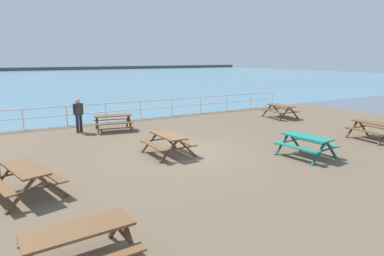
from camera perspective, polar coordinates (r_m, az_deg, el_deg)
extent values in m
cube|color=brown|center=(12.72, -0.60, -4.76)|extent=(30.00, 24.00, 0.20)
cube|color=teal|center=(63.76, -24.61, 7.77)|extent=(142.00, 90.00, 0.01)
cube|color=#4C4C47|center=(106.61, -26.89, 8.87)|extent=(142.00, 6.00, 1.80)
cube|color=white|center=(19.48, -11.81, 4.35)|extent=(23.00, 0.06, 0.06)
cube|color=white|center=(19.55, -11.76, 2.97)|extent=(23.00, 0.05, 0.05)
cylinder|color=white|center=(18.65, -27.17, 1.29)|extent=(0.07, 0.07, 1.05)
cylinder|color=white|center=(18.85, -20.84, 1.94)|extent=(0.07, 0.07, 1.05)
cylinder|color=white|center=(19.27, -14.70, 2.54)|extent=(0.07, 0.07, 1.05)
cylinder|color=white|center=(19.90, -8.89, 3.09)|extent=(0.07, 0.07, 1.05)
cylinder|color=white|center=(20.73, -3.48, 3.56)|extent=(0.07, 0.07, 1.05)
cylinder|color=white|center=(21.72, 1.48, 3.97)|extent=(0.07, 0.07, 1.05)
cylinder|color=white|center=(22.87, 5.98, 4.32)|extent=(0.07, 0.07, 1.05)
cylinder|color=white|center=(24.14, 10.03, 4.61)|extent=(0.07, 0.07, 1.05)
cylinder|color=white|center=(25.52, 13.66, 4.85)|extent=(0.07, 0.07, 1.05)
cube|color=#1E7A70|center=(12.79, 19.19, -1.42)|extent=(0.91, 1.87, 0.05)
cube|color=#1E7A70|center=(12.36, 17.46, -3.19)|extent=(0.47, 1.82, 0.04)
cube|color=#1E7A70|center=(13.36, 20.61, -2.28)|extent=(0.47, 1.82, 0.04)
cube|color=#165B54|center=(13.02, 15.32, -2.64)|extent=(0.80, 0.17, 0.79)
cube|color=#165B54|center=(13.60, 17.28, -2.13)|extent=(0.80, 0.17, 0.79)
cube|color=#165B54|center=(13.30, 16.33, -2.19)|extent=(1.50, 0.24, 0.04)
cube|color=#165B54|center=(12.16, 21.09, -4.06)|extent=(0.80, 0.17, 0.79)
cube|color=#165B54|center=(12.78, 22.91, -3.44)|extent=(0.80, 0.17, 0.79)
cube|color=#165B54|center=(12.46, 22.04, -3.54)|extent=(1.50, 0.24, 0.04)
cube|color=brown|center=(6.12, -19.00, -16.23)|extent=(1.84, 0.81, 0.05)
cube|color=brown|center=(6.80, -20.21, -16.19)|extent=(1.81, 0.38, 0.04)
cube|color=#50351E|center=(6.81, -13.00, -16.40)|extent=(0.13, 0.80, 0.79)
cube|color=#50351E|center=(6.20, -10.40, -19.35)|extent=(0.13, 0.80, 0.79)
cube|color=#50351E|center=(6.47, -11.79, -17.46)|extent=(0.16, 1.50, 0.04)
cube|color=#50351E|center=(6.52, -26.65, -18.79)|extent=(0.13, 0.80, 0.79)
cube|color=brown|center=(9.70, -26.87, -6.27)|extent=(1.12, 1.92, 0.05)
cube|color=brown|center=(9.65, -30.23, -8.60)|extent=(0.70, 1.81, 0.04)
cube|color=brown|center=(9.97, -23.29, -7.27)|extent=(0.70, 1.81, 0.04)
cube|color=#50351E|center=(10.44, -29.95, -7.50)|extent=(0.79, 0.27, 0.79)
cube|color=#50351E|center=(10.63, -26.03, -6.78)|extent=(0.79, 0.27, 0.79)
cube|color=#50351E|center=(10.51, -27.99, -6.91)|extent=(1.47, 0.43, 0.04)
cube|color=#50351E|center=(9.01, -27.41, -10.21)|extent=(0.79, 0.27, 0.79)
cube|color=#50351E|center=(9.23, -22.91, -9.28)|extent=(0.79, 0.27, 0.79)
cube|color=#50351E|center=(9.10, -25.16, -9.48)|extent=(1.47, 0.43, 0.04)
cube|color=brown|center=(16.68, 28.94, 0.77)|extent=(0.79, 1.83, 0.05)
cube|color=brown|center=(16.23, 27.60, -0.45)|extent=(0.35, 1.81, 0.04)
cube|color=brown|center=(17.25, 30.01, -0.03)|extent=(0.35, 1.81, 0.04)
cube|color=#50351E|center=(16.89, 25.93, -0.11)|extent=(0.80, 0.12, 0.79)
cube|color=#50351E|center=(17.49, 27.42, 0.13)|extent=(0.80, 0.12, 0.79)
cube|color=#50351E|center=(17.18, 26.70, 0.16)|extent=(1.50, 0.13, 0.04)
cube|color=brown|center=(20.64, 15.03, 3.77)|extent=(0.82, 1.84, 0.05)
cube|color=brown|center=(20.28, 13.66, 2.84)|extent=(0.38, 1.81, 0.04)
cube|color=brown|center=(21.09, 16.26, 3.04)|extent=(0.38, 1.81, 0.04)
cube|color=#50351E|center=(21.04, 12.82, 3.00)|extent=(0.80, 0.13, 0.79)
cube|color=#50351E|center=(21.52, 14.38, 3.12)|extent=(0.80, 0.13, 0.79)
cube|color=#50351E|center=(21.27, 13.61, 3.18)|extent=(1.50, 0.16, 0.04)
cube|color=#50351E|center=(19.87, 15.62, 2.33)|extent=(0.80, 0.13, 0.79)
cube|color=#50351E|center=(20.37, 17.20, 2.47)|extent=(0.80, 0.13, 0.79)
cube|color=#50351E|center=(20.11, 16.43, 2.53)|extent=(1.50, 0.16, 0.04)
cube|color=brown|center=(12.34, -4.18, -1.24)|extent=(0.77, 1.82, 0.05)
cube|color=brown|center=(12.14, -6.75, -2.97)|extent=(0.33, 1.81, 0.04)
cube|color=brown|center=(12.70, -1.68, -2.22)|extent=(0.33, 1.81, 0.04)
cube|color=#50351E|center=(12.95, -7.24, -2.38)|extent=(0.79, 0.11, 0.79)
cube|color=#50351E|center=(13.27, -4.29, -1.96)|extent=(0.79, 0.11, 0.79)
cube|color=#50351E|center=(13.09, -5.75, -1.98)|extent=(1.50, 0.12, 0.04)
cube|color=#50351E|center=(11.59, -4.00, -4.03)|extent=(0.79, 0.11, 0.79)
cube|color=#50351E|center=(11.95, -0.81, -3.51)|extent=(0.79, 0.11, 0.79)
cube|color=#50351E|center=(11.75, -2.38, -3.55)|extent=(1.50, 0.12, 0.04)
cube|color=brown|center=(16.96, -13.52, 2.12)|extent=(1.89, 1.00, 0.05)
cube|color=brown|center=(17.62, -13.71, 1.48)|extent=(1.82, 0.56, 0.04)
cube|color=brown|center=(16.40, -13.22, 0.74)|extent=(1.82, 0.56, 0.04)
cube|color=#50351E|center=(17.49, -11.07, 1.27)|extent=(0.21, 0.79, 0.79)
cube|color=#50351E|center=(16.76, -10.66, 0.83)|extent=(0.21, 0.79, 0.79)
cube|color=#50351E|center=(17.12, -10.88, 1.20)|extent=(0.31, 1.49, 0.04)
cube|color=#50351E|center=(17.33, -16.17, 0.92)|extent=(0.21, 0.79, 0.79)
cube|color=#50351E|center=(16.59, -15.98, 0.45)|extent=(0.21, 0.79, 0.79)
cube|color=#50351E|center=(16.95, -16.09, 0.84)|extent=(0.31, 1.49, 0.04)
cylinder|color=#1E2338|center=(16.92, -19.17, 0.64)|extent=(0.14, 0.14, 0.85)
cylinder|color=#1E2338|center=(17.01, -18.64, 0.73)|extent=(0.14, 0.14, 0.85)
cube|color=#333338|center=(16.85, -19.07, 3.07)|extent=(0.39, 0.31, 0.58)
cylinder|color=#333338|center=(16.74, -19.74, 3.07)|extent=(0.09, 0.09, 0.52)
cylinder|color=#333338|center=(16.94, -18.42, 3.26)|extent=(0.09, 0.09, 0.52)
sphere|color=tan|center=(16.79, -19.17, 4.43)|extent=(0.23, 0.23, 0.23)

